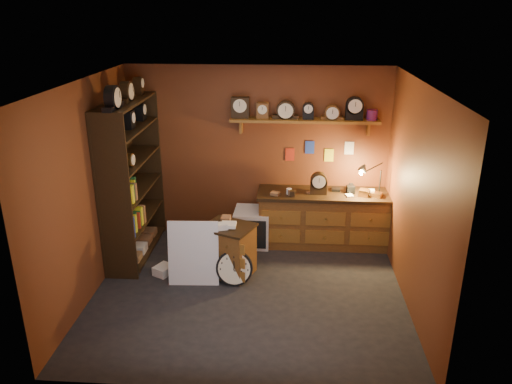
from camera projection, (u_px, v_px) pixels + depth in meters
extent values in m
plane|color=black|center=(249.00, 291.00, 6.55)|extent=(4.00, 4.00, 0.00)
cube|color=brown|center=(258.00, 154.00, 7.75)|extent=(4.00, 0.02, 2.70)
cube|color=brown|center=(231.00, 268.00, 4.39)|extent=(4.00, 0.02, 2.70)
cube|color=brown|center=(88.00, 191.00, 6.20)|extent=(0.02, 3.60, 2.70)
cube|color=brown|center=(415.00, 199.00, 5.94)|extent=(0.02, 3.60, 2.70)
cube|color=beige|center=(247.00, 83.00, 5.59)|extent=(4.00, 3.60, 0.02)
cube|color=brown|center=(304.00, 120.00, 7.36)|extent=(2.20, 0.30, 0.04)
cube|color=brown|center=(241.00, 126.00, 7.53)|extent=(0.04, 0.16, 0.20)
cube|color=brown|center=(368.00, 128.00, 7.41)|extent=(0.04, 0.16, 0.20)
cylinder|color=#B21419|center=(372.00, 115.00, 7.26)|extent=(0.16, 0.16, 0.15)
cube|color=#A72714|center=(267.00, 154.00, 7.73)|extent=(0.14, 0.01, 0.20)
cube|color=#1B3297|center=(287.00, 147.00, 7.67)|extent=(0.14, 0.01, 0.20)
cube|color=yellow|center=(306.00, 155.00, 7.69)|extent=(0.14, 0.01, 0.20)
cube|color=silver|center=(326.00, 148.00, 7.63)|extent=(0.14, 0.01, 0.20)
cube|color=black|center=(117.00, 180.00, 7.18)|extent=(0.03, 1.60, 2.30)
cube|color=black|center=(114.00, 201.00, 6.44)|extent=(0.45, 0.03, 2.30)
cube|color=black|center=(147.00, 164.00, 7.90)|extent=(0.45, 0.03, 2.30)
cube|color=black|center=(139.00, 249.00, 7.56)|extent=(0.43, 1.54, 0.03)
cube|color=black|center=(136.00, 219.00, 7.38)|extent=(0.43, 1.54, 0.03)
cube|color=black|center=(133.00, 190.00, 7.22)|extent=(0.43, 1.54, 0.03)
cube|color=black|center=(131.00, 161.00, 7.06)|extent=(0.43, 1.54, 0.03)
cube|color=black|center=(128.00, 130.00, 6.90)|extent=(0.43, 1.54, 0.03)
cube|color=black|center=(125.00, 102.00, 6.77)|extent=(0.43, 1.54, 0.03)
cube|color=brown|center=(324.00, 220.00, 7.72)|extent=(1.99, 0.60, 0.80)
cube|color=black|center=(325.00, 194.00, 7.57)|extent=(2.05, 0.66, 0.05)
cube|color=brown|center=(325.00, 228.00, 7.43)|extent=(1.91, 0.02, 0.52)
cylinder|color=black|center=(379.00, 194.00, 7.46)|extent=(0.12, 0.12, 0.02)
cylinder|color=black|center=(380.00, 183.00, 7.39)|extent=(0.02, 0.02, 0.38)
cylinder|color=black|center=(374.00, 168.00, 7.28)|extent=(0.27, 0.09, 0.14)
cone|color=black|center=(364.00, 171.00, 7.28)|extent=(0.18, 0.14, 0.18)
cube|color=brown|center=(229.00, 251.00, 6.86)|extent=(0.74, 0.69, 0.69)
cube|color=black|center=(229.00, 227.00, 6.73)|extent=(0.80, 0.74, 0.03)
cube|color=brown|center=(227.00, 260.00, 6.62)|extent=(0.50, 0.23, 0.59)
cylinder|color=black|center=(234.00, 268.00, 6.63)|extent=(0.49, 0.16, 0.49)
cylinder|color=#F1E6C1|center=(234.00, 269.00, 6.60)|extent=(0.43, 0.10, 0.42)
cube|color=black|center=(234.00, 265.00, 6.56)|extent=(0.01, 0.04, 0.16)
cube|color=black|center=(238.00, 271.00, 6.59)|extent=(0.11, 0.01, 0.01)
cube|color=silver|center=(195.00, 282.00, 6.76)|extent=(0.68, 0.22, 0.89)
cube|color=silver|center=(252.00, 227.00, 7.76)|extent=(0.55, 0.55, 0.56)
cube|color=black|center=(251.00, 235.00, 7.49)|extent=(0.46, 0.03, 0.45)
cube|color=#8B5F3C|center=(194.00, 264.00, 7.06)|extent=(0.28, 0.24, 0.16)
cube|color=white|center=(163.00, 270.00, 6.94)|extent=(0.30, 0.32, 0.12)
cube|color=#8B5F3C|center=(194.00, 270.00, 6.89)|extent=(0.30, 0.30, 0.17)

